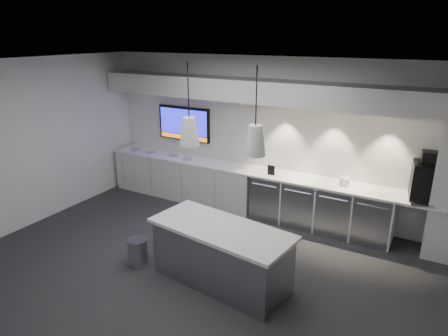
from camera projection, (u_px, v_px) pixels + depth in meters
The scene contains 26 objects.
floor at pixel (198, 267), 6.09m from camera, with size 7.00×7.00×0.00m, color #2B2B2E.
ceiling at pixel (193, 65), 5.13m from camera, with size 7.00×7.00×0.00m, color black.
wall_back at pixel (267, 136), 7.67m from camera, with size 7.00×7.00×0.00m, color white.
wall_front at pixel (42, 256), 3.55m from camera, with size 7.00×7.00×0.00m, color white.
wall_left at pixel (34, 143), 7.24m from camera, with size 7.00×7.00×0.00m, color white.
back_counter at pixel (259, 172), 7.60m from camera, with size 6.80×0.65×0.04m, color white.
left_base_cabinets at pixel (184, 178), 8.56m from camera, with size 3.30×0.63×0.86m, color silver.
fridge_unit_a at pixel (270, 196), 7.63m from camera, with size 0.60×0.61×0.85m, color #97999F.
fridge_unit_b at pixel (302, 203), 7.34m from camera, with size 0.60×0.61×0.85m, color #97999F.
fridge_unit_c at pixel (336, 210), 7.05m from camera, with size 0.60×0.61×0.85m, color #97999F.
fridge_unit_d at pixel (373, 217), 6.76m from camera, with size 0.60×0.61×0.85m, color #97999F.
backsplash at pixel (329, 142), 7.08m from camera, with size 4.60×0.03×1.30m, color silver.
soffit at pixel (262, 91), 7.14m from camera, with size 6.90×0.60×0.40m, color silver.
wall_tv at pixel (184, 124), 8.49m from camera, with size 1.25×0.07×0.72m.
island at pixel (221, 254), 5.61m from camera, with size 2.12×1.13×0.86m.
bin at pixel (138, 252), 6.09m from camera, with size 0.30×0.30×0.43m, color #97999F.
coffee_machine at pixel (426, 180), 6.20m from camera, with size 0.49×0.65×0.78m.
sign_black at pixel (271, 170), 7.35m from camera, with size 0.14×0.02×0.18m, color black.
sign_white at pixel (239, 165), 7.68m from camera, with size 0.18×0.02×0.14m, color white.
cup_cluster at pixel (344, 182), 6.84m from camera, with size 0.17×0.17×0.14m, color white, non-canonical shape.
tray_a at pixel (136, 150), 8.92m from camera, with size 0.16×0.16×0.03m, color #A2A2A2.
tray_b at pixel (150, 152), 8.72m from camera, with size 0.16×0.16×0.03m, color #A2A2A2.
tray_c at pixel (174, 155), 8.51m from camera, with size 0.16×0.16×0.03m, color #A2A2A2.
tray_d at pixel (188, 159), 8.28m from camera, with size 0.16×0.16×0.03m, color #A2A2A2.
pendant_left at pixel (189, 131), 5.28m from camera, with size 0.26×0.26×1.08m.
pendant_right at pixel (255, 140), 4.84m from camera, with size 0.26×0.26×1.08m.
Camera 1 is at (2.94, -4.41, 3.38)m, focal length 32.00 mm.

